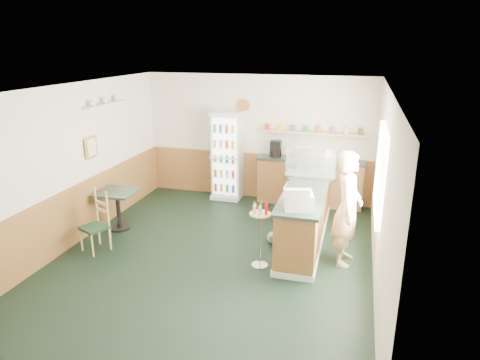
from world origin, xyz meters
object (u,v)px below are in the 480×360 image
(shopkeeper, at_px, (348,209))
(condiment_stand, at_px, (260,227))
(display_case, at_px, (312,163))
(cafe_chair, at_px, (97,219))
(drinks_fridge, at_px, (227,156))
(cash_register, at_px, (298,200))
(cafe_table, at_px, (118,202))

(shopkeeper, bearing_deg, condiment_stand, 114.17)
(display_case, xyz_separation_m, condiment_stand, (-0.56, -1.64, -0.60))
(cafe_chair, bearing_deg, drinks_fridge, 90.20)
(drinks_fridge, distance_m, cash_register, 3.42)
(drinks_fridge, height_order, condiment_stand, drinks_fridge)
(shopkeeper, distance_m, cafe_chair, 4.08)
(condiment_stand, distance_m, cafe_chair, 2.76)
(cash_register, distance_m, shopkeeper, 0.86)
(display_case, xyz_separation_m, cafe_chair, (-3.31, -1.79, -0.72))
(shopkeeper, bearing_deg, drinks_fridge, 51.28)
(shopkeeper, bearing_deg, cash_register, 125.09)
(cafe_table, xyz_separation_m, cafe_chair, (0.09, -0.81, 0.02))
(display_case, xyz_separation_m, shopkeeper, (0.70, -1.15, -0.36))
(shopkeeper, height_order, cafe_chair, shopkeeper)
(drinks_fridge, relative_size, cash_register, 4.48)
(cash_register, relative_size, cafe_table, 0.58)
(condiment_stand, bearing_deg, cafe_chair, -177.00)
(shopkeeper, bearing_deg, display_case, 34.05)
(cash_register, relative_size, cafe_chair, 0.42)
(condiment_stand, bearing_deg, shopkeeper, 21.43)
(shopkeeper, distance_m, cafe_table, 4.12)
(cafe_chair, bearing_deg, cafe_table, 120.69)
(display_case, height_order, cafe_table, display_case)
(condiment_stand, relative_size, cafe_table, 1.38)
(cash_register, height_order, shopkeeper, shopkeeper)
(display_case, xyz_separation_m, cash_register, (0.00, -1.59, -0.13))
(display_case, relative_size, cash_register, 2.07)
(shopkeeper, relative_size, condiment_stand, 1.76)
(cash_register, bearing_deg, shopkeeper, 19.19)
(cash_register, relative_size, condiment_stand, 0.42)
(cafe_table, relative_size, cafe_chair, 0.72)
(drinks_fridge, distance_m, display_case, 2.33)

